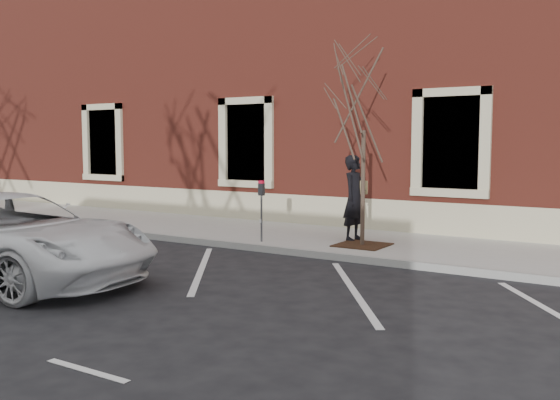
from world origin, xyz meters
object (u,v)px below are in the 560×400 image
Objects in this scene: white_truck at (7,238)px; parking_meter at (261,199)px; sapling at (364,98)px; man at (355,198)px.

parking_meter is at bearing -24.67° from white_truck.
parking_meter is 5.49m from white_truck.
parking_meter reaches higher than white_truck.
sapling reaches higher than parking_meter.
man is at bearing 129.79° from sapling.
sapling reaches higher than man.
parking_meter is (-1.72, -1.28, -0.02)m from man.
parking_meter is at bearing 129.73° from man.
man reaches higher than white_truck.
man is 1.41× the size of parking_meter.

